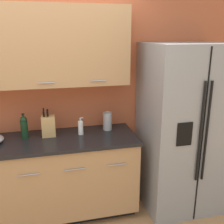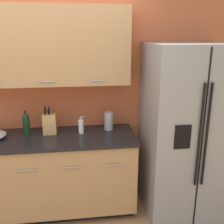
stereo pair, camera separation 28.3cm
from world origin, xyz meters
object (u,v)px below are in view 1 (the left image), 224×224
at_px(refrigerator, 183,128).
at_px(soap_dispenser, 81,127).
at_px(steel_canister, 107,121).
at_px(wine_bottle, 24,127).
at_px(knife_block, 48,126).

xyz_separation_m(refrigerator, soap_dispenser, (-1.16, 0.14, 0.06)).
bearing_deg(soap_dispenser, steel_canister, 14.05).
distance_m(wine_bottle, steel_canister, 0.91).
bearing_deg(steel_canister, refrigerator, -14.62).
bearing_deg(soap_dispenser, wine_bottle, 176.19).
distance_m(soap_dispenser, steel_canister, 0.33).
relative_size(refrigerator, knife_block, 6.08).
bearing_deg(refrigerator, steel_canister, 165.38).
distance_m(refrigerator, knife_block, 1.51).
height_order(refrigerator, soap_dispenser, refrigerator).
relative_size(soap_dispenser, steel_canister, 0.87).
height_order(refrigerator, steel_canister, refrigerator).
height_order(wine_bottle, steel_canister, wine_bottle).
bearing_deg(steel_canister, wine_bottle, -177.45).
xyz_separation_m(knife_block, soap_dispenser, (0.34, -0.04, -0.04)).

